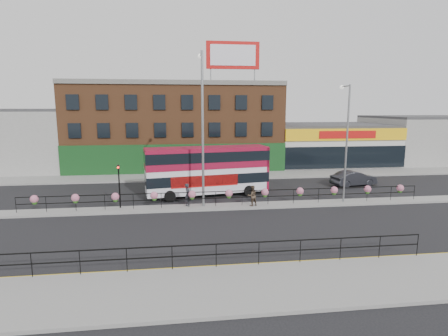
{
  "coord_description": "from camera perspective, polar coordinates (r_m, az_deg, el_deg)",
  "views": [
    {
      "loc": [
        -3.51,
        -25.12,
        7.36
      ],
      "look_at": [
        0.0,
        3.0,
        2.5
      ],
      "focal_mm": 28.0,
      "sensor_mm": 36.0,
      "label": 1
    }
  ],
  "objects": [
    {
      "name": "pedestrian_b",
      "position": [
        26.21,
        4.63,
        -4.53
      ],
      "size": [
        1.05,
        0.98,
        1.54
      ],
      "primitive_type": "imported",
      "rotation": [
        0.0,
        0.0,
        3.42
      ],
      "color": "#493A2C",
      "rests_on": "median"
    },
    {
      "name": "warehouse_west",
      "position": [
        49.79,
        -31.8,
        4.01
      ],
      "size": [
        15.5,
        12.0,
        7.3
      ],
      "color": "#989794",
      "rests_on": "ground"
    },
    {
      "name": "south_pavement",
      "position": [
        15.41,
        7.32,
        -18.57
      ],
      "size": [
        60.0,
        4.0,
        0.15
      ],
      "primitive_type": "cube",
      "color": "gray",
      "rests_on": "ground"
    },
    {
      "name": "north_pavement",
      "position": [
        37.99,
        -1.68,
        -1.33
      ],
      "size": [
        60.0,
        4.0,
        0.15
      ],
      "primitive_type": "cube",
      "color": "gray",
      "rests_on": "ground"
    },
    {
      "name": "yellow_line_inner",
      "position": [
        17.44,
        5.37,
        -15.26
      ],
      "size": [
        60.0,
        0.1,
        0.01
      ],
      "primitive_type": "cube",
      "color": "gold",
      "rests_on": "ground"
    },
    {
      "name": "brick_building",
      "position": [
        45.13,
        -7.79,
        6.81
      ],
      "size": [
        25.0,
        12.21,
        10.3
      ],
      "color": "brown",
      "rests_on": "ground"
    },
    {
      "name": "warehouse_east",
      "position": [
        56.81,
        30.09,
        4.18
      ],
      "size": [
        14.5,
        12.0,
        6.3
      ],
      "color": "#989794",
      "rests_on": "ground"
    },
    {
      "name": "double_decker_bus",
      "position": [
        29.4,
        -2.66,
        0.32
      ],
      "size": [
        10.55,
        4.01,
        4.16
      ],
      "color": "silver",
      "rests_on": "ground"
    },
    {
      "name": "supermarket",
      "position": [
        49.29,
        16.27,
        3.86
      ],
      "size": [
        15.0,
        12.25,
        5.3
      ],
      "color": "silver",
      "rests_on": "ground"
    },
    {
      "name": "traffic_light_median",
      "position": [
        26.36,
        -16.8,
        -1.38
      ],
      "size": [
        0.15,
        0.28,
        3.65
      ],
      "color": "black",
      "rests_on": "median"
    },
    {
      "name": "south_railing",
      "position": [
        16.39,
        -1.29,
        -13.25
      ],
      "size": [
        20.04,
        0.05,
        1.12
      ],
      "color": "black",
      "rests_on": "south_pavement"
    },
    {
      "name": "billboard",
      "position": [
        40.97,
        1.46,
        17.9
      ],
      "size": [
        6.0,
        0.29,
        4.4
      ],
      "color": "red",
      "rests_on": "brick_building"
    },
    {
      "name": "lamp_column_west",
      "position": [
        25.53,
        -3.57,
        8.44
      ],
      "size": [
        0.4,
        1.97,
        11.21
      ],
      "color": "gray",
      "rests_on": "median"
    },
    {
      "name": "pedestrian_a",
      "position": [
        26.32,
        -5.95,
        -4.33
      ],
      "size": [
        0.86,
        0.78,
        1.67
      ],
      "primitive_type": "imported",
      "rotation": [
        0.0,
        0.0,
        1.24
      ],
      "color": "#24252B",
      "rests_on": "median"
    },
    {
      "name": "lamp_column_east",
      "position": [
        28.34,
        19.27,
        5.37
      ],
      "size": [
        0.32,
        1.58,
        8.98
      ],
      "color": "gray",
      "rests_on": "median"
    },
    {
      "name": "car",
      "position": [
        35.69,
        20.41,
        -1.6
      ],
      "size": [
        3.33,
        5.04,
        1.45
      ],
      "primitive_type": "imported",
      "rotation": [
        0.0,
        0.0,
        1.78
      ],
      "color": "#26272D",
      "rests_on": "ground"
    },
    {
      "name": "median_railing",
      "position": [
        26.14,
        0.82,
        -4.25
      ],
      "size": [
        30.04,
        0.56,
        1.23
      ],
      "color": "black",
      "rests_on": "median"
    },
    {
      "name": "yellow_line_outer",
      "position": [
        17.28,
        5.51,
        -15.51
      ],
      "size": [
        60.0,
        0.1,
        0.01
      ],
      "primitive_type": "cube",
      "color": "gold",
      "rests_on": "ground"
    },
    {
      "name": "median",
      "position": [
        26.39,
        0.81,
        -6.3
      ],
      "size": [
        60.0,
        1.6,
        0.15
      ],
      "primitive_type": "cube",
      "color": "gray",
      "rests_on": "ground"
    },
    {
      "name": "ground",
      "position": [
        26.41,
        0.81,
        -6.45
      ],
      "size": [
        120.0,
        120.0,
        0.0
      ],
      "primitive_type": "plane",
      "color": "black",
      "rests_on": "ground"
    }
  ]
}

